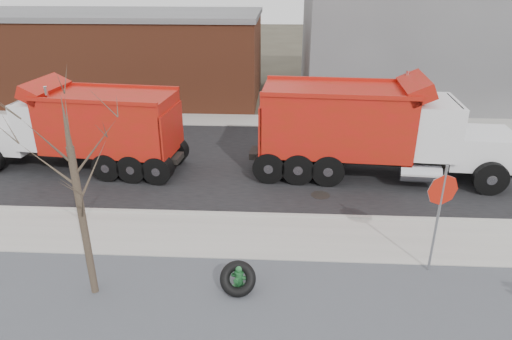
# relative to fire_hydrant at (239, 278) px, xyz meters

# --- Properties ---
(ground) EXTENTS (120.00, 120.00, 0.00)m
(ground) POSITION_rel_fire_hydrant_xyz_m (-0.49, 2.26, -0.34)
(ground) COLOR #383328
(ground) RESTS_ON ground
(gravel_verge) EXTENTS (60.00, 5.00, 0.03)m
(gravel_verge) POSITION_rel_fire_hydrant_xyz_m (-0.49, -1.24, -0.33)
(gravel_verge) COLOR slate
(gravel_verge) RESTS_ON ground
(sidewalk) EXTENTS (60.00, 2.50, 0.06)m
(sidewalk) POSITION_rel_fire_hydrant_xyz_m (-0.49, 2.51, -0.31)
(sidewalk) COLOR #9E9B93
(sidewalk) RESTS_ON ground
(curb) EXTENTS (60.00, 0.15, 0.11)m
(curb) POSITION_rel_fire_hydrant_xyz_m (-0.49, 3.81, -0.29)
(curb) COLOR #9E9B93
(curb) RESTS_ON ground
(road) EXTENTS (60.00, 9.40, 0.02)m
(road) POSITION_rel_fire_hydrant_xyz_m (-0.49, 8.56, -0.33)
(road) COLOR black
(road) RESTS_ON ground
(far_sidewalk) EXTENTS (60.00, 2.00, 0.06)m
(far_sidewalk) POSITION_rel_fire_hydrant_xyz_m (-0.49, 14.26, -0.31)
(far_sidewalk) COLOR #9E9B93
(far_sidewalk) RESTS_ON ground
(building_grey) EXTENTS (12.00, 10.00, 8.00)m
(building_grey) POSITION_rel_fire_hydrant_xyz_m (8.51, 20.26, 3.66)
(building_grey) COLOR slate
(building_grey) RESTS_ON ground
(building_brick) EXTENTS (20.20, 8.20, 5.30)m
(building_brick) POSITION_rel_fire_hydrant_xyz_m (-10.49, 19.26, 2.31)
(building_brick) COLOR brown
(building_brick) RESTS_ON ground
(bare_tree) EXTENTS (3.20, 3.20, 5.20)m
(bare_tree) POSITION_rel_fire_hydrant_xyz_m (-3.69, -0.34, 2.95)
(bare_tree) COLOR #382D23
(bare_tree) RESTS_ON ground
(fire_hydrant) EXTENTS (0.42, 0.41, 0.74)m
(fire_hydrant) POSITION_rel_fire_hydrant_xyz_m (0.00, 0.00, 0.00)
(fire_hydrant) COLOR #276737
(fire_hydrant) RESTS_ON ground
(truck_tire) EXTENTS (0.93, 0.77, 0.88)m
(truck_tire) POSITION_rel_fire_hydrant_xyz_m (-0.02, -0.13, 0.07)
(truck_tire) COLOR black
(truck_tire) RESTS_ON ground
(stop_sign) EXTENTS (0.83, 0.25, 3.16)m
(stop_sign) POSITION_rel_fire_hydrant_xyz_m (5.13, 1.06, 1.78)
(stop_sign) COLOR gray
(stop_sign) RESTS_ON ground
(dump_truck_red_a) EXTENTS (10.10, 3.35, 4.00)m
(dump_truck_red_a) POSITION_rel_fire_hydrant_xyz_m (4.48, 7.42, 1.69)
(dump_truck_red_a) COLOR black
(dump_truck_red_a) RESTS_ON ground
(dump_truck_red_b) EXTENTS (8.68, 3.30, 3.62)m
(dump_truck_red_b) POSITION_rel_fire_hydrant_xyz_m (-6.89, 7.52, 1.50)
(dump_truck_red_b) COLOR black
(dump_truck_red_b) RESTS_ON ground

